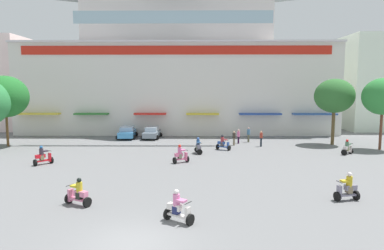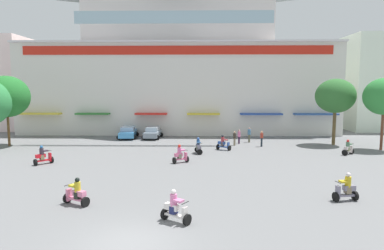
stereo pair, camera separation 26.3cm
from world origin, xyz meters
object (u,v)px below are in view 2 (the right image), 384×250
at_px(pedestrian_1, 239,135).
at_px(plaza_tree_1, 384,97).
at_px(scooter_rider_6, 346,189).
at_px(scooter_rider_3, 175,209).
at_px(plaza_tree_0, 7,97).
at_px(parked_car_1, 153,133).
at_px(scooter_rider_4, 198,147).
at_px(pedestrian_3, 249,134).
at_px(parked_car_0, 128,132).
at_px(scooter_rider_1, 180,155).
at_px(scooter_rider_7, 223,144).
at_px(plaza_tree_3, 335,96).
at_px(pedestrian_0, 235,137).
at_px(scooter_rider_0, 348,148).
at_px(pedestrian_2, 262,138).
at_px(scooter_rider_5, 43,156).
at_px(scooter_rider_2, 76,194).

bearing_deg(pedestrian_1, plaza_tree_1, -14.28).
bearing_deg(scooter_rider_6, scooter_rider_3, -161.26).
relative_size(plaza_tree_0, scooter_rider_3, 4.83).
distance_m(parked_car_1, scooter_rider_3, 26.09).
distance_m(scooter_rider_4, pedestrian_3, 8.84).
relative_size(parked_car_0, scooter_rider_4, 2.91).
height_order(scooter_rider_1, scooter_rider_4, scooter_rider_1).
height_order(plaza_tree_0, scooter_rider_7, plaza_tree_0).
bearing_deg(scooter_rider_7, plaza_tree_3, 15.30).
xyz_separation_m(scooter_rider_3, scooter_rider_6, (9.12, 3.09, 0.03)).
relative_size(scooter_rider_6, pedestrian_1, 1.01).
relative_size(plaza_tree_1, parked_car_0, 1.60).
relative_size(scooter_rider_1, pedestrian_0, 1.00).
bearing_deg(scooter_rider_0, plaza_tree_3, 81.26).
height_order(scooter_rider_3, pedestrian_3, pedestrian_3).
distance_m(plaza_tree_0, pedestrian_1, 25.14).
height_order(pedestrian_1, pedestrian_2, pedestrian_2).
xyz_separation_m(scooter_rider_5, scooter_rider_7, (15.06, 6.64, -0.02)).
bearing_deg(scooter_rider_6, scooter_rider_5, 157.72).
height_order(plaza_tree_3, scooter_rider_4, plaza_tree_3).
bearing_deg(parked_car_1, parked_car_0, 176.97).
distance_m(plaza_tree_3, scooter_rider_4, 16.28).
xyz_separation_m(plaza_tree_0, pedestrian_2, (26.83, 0.16, -4.29)).
relative_size(plaza_tree_3, pedestrian_2, 4.31).
bearing_deg(plaza_tree_1, pedestrian_0, 170.85).
distance_m(scooter_rider_0, scooter_rider_2, 24.53).
xyz_separation_m(scooter_rider_3, pedestrian_3, (6.80, 23.01, 0.34)).
xyz_separation_m(pedestrian_0, pedestrian_3, (1.89, 2.13, 0.10)).
bearing_deg(plaza_tree_1, pedestrian_1, 165.72).
height_order(scooter_rider_1, pedestrian_1, pedestrian_1).
height_order(parked_car_0, scooter_rider_0, parked_car_0).
bearing_deg(pedestrian_2, plaza_tree_3, 9.41).
xyz_separation_m(plaza_tree_0, parked_car_1, (14.56, 5.64, -4.53)).
distance_m(plaza_tree_1, scooter_rider_0, 6.95).
relative_size(scooter_rider_0, scooter_rider_1, 0.93).
height_order(scooter_rider_6, scooter_rider_7, scooter_rider_6).
relative_size(plaza_tree_3, pedestrian_0, 4.65).
distance_m(scooter_rider_0, scooter_rider_6, 14.13).
relative_size(pedestrian_1, pedestrian_3, 0.93).
bearing_deg(pedestrian_3, plaza_tree_3, -9.40).
bearing_deg(scooter_rider_7, scooter_rider_3, -100.98).
bearing_deg(scooter_rider_2, scooter_rider_1, 63.98).
distance_m(plaza_tree_3, pedestrian_1, 11.11).
xyz_separation_m(parked_car_1, scooter_rider_5, (-6.95, -14.13, -0.07)).
relative_size(scooter_rider_2, scooter_rider_5, 0.99).
height_order(scooter_rider_0, scooter_rider_5, scooter_rider_5).
bearing_deg(scooter_rider_0, pedestrian_1, 146.95).
bearing_deg(pedestrian_2, scooter_rider_2, -125.97).
height_order(plaza_tree_1, scooter_rider_4, plaza_tree_1).
distance_m(scooter_rider_5, pedestrian_0, 18.91).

